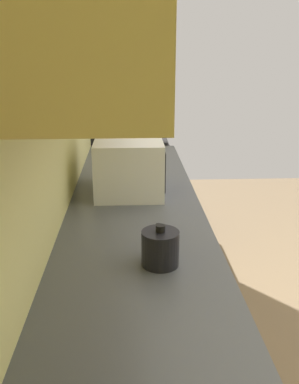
{
  "coord_description": "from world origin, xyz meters",
  "views": [
    {
      "loc": [
        -1.82,
        1.33,
        1.62
      ],
      "look_at": [
        -0.47,
        1.26,
        1.15
      ],
      "focal_mm": 39.39,
      "sensor_mm": 36.0,
      "label": 1
    }
  ],
  "objects_px": {
    "kettle": "(160,248)",
    "oven_range": "(131,186)",
    "bowl": "(145,153)",
    "microwave": "(129,165)"
  },
  "relations": [
    {
      "from": "oven_range",
      "to": "kettle",
      "type": "distance_m",
      "value": 2.24
    },
    {
      "from": "microwave",
      "to": "oven_range",
      "type": "bearing_deg",
      "value": -0.35
    },
    {
      "from": "microwave",
      "to": "bowl",
      "type": "distance_m",
      "value": 0.72
    },
    {
      "from": "microwave",
      "to": "kettle",
      "type": "height_order",
      "value": "microwave"
    },
    {
      "from": "kettle",
      "to": "oven_range",
      "type": "bearing_deg",
      "value": 2.54
    },
    {
      "from": "oven_range",
      "to": "bowl",
      "type": "height_order",
      "value": "oven_range"
    },
    {
      "from": "oven_range",
      "to": "microwave",
      "type": "distance_m",
      "value": 1.49
    },
    {
      "from": "bowl",
      "to": "kettle",
      "type": "xyz_separation_m",
      "value": [
        -1.51,
        0.0,
        0.03
      ]
    },
    {
      "from": "oven_range",
      "to": "bowl",
      "type": "xyz_separation_m",
      "value": [
        -0.67,
        -0.1,
        0.46
      ]
    },
    {
      "from": "bowl",
      "to": "kettle",
      "type": "relative_size",
      "value": 0.76
    }
  ]
}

